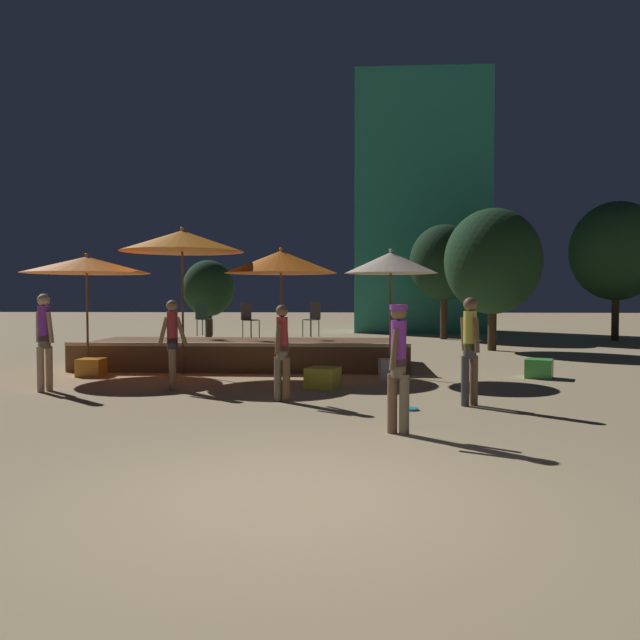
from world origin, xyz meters
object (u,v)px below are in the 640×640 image
at_px(background_tree_0, 616,251).
at_px(person_0, 44,337).
at_px(person_4, 398,362).
at_px(cube_seat_1, 323,378).
at_px(cube_seat_2, 91,367).
at_px(bistro_chair_2, 248,316).
at_px(bistro_chair_0, 313,316).
at_px(patio_umbrella_2, 391,263).
at_px(frisbee_disc, 410,409).
at_px(patio_umbrella_0, 281,262).
at_px(cube_seat_3, 390,369).
at_px(patio_umbrella_3, 87,265).
at_px(background_tree_1, 208,289).
at_px(bistro_chair_1, 203,316).
at_px(patio_umbrella_1, 182,241).
at_px(background_tree_2, 444,263).
at_px(person_3, 282,350).
at_px(background_tree_3, 493,262).
at_px(person_2, 172,341).
at_px(cube_seat_0, 539,368).
at_px(person_1, 470,347).

bearing_deg(background_tree_0, person_0, -138.91).
bearing_deg(person_0, person_4, 91.28).
relative_size(cube_seat_1, cube_seat_2, 1.33).
bearing_deg(bistro_chair_2, bistro_chair_0, -42.26).
xyz_separation_m(patio_umbrella_2, frisbee_disc, (0.08, -4.14, -2.49)).
relative_size(bistro_chair_0, background_tree_0, 0.16).
height_order(patio_umbrella_0, cube_seat_3, patio_umbrella_0).
height_order(patio_umbrella_3, background_tree_1, background_tree_1).
distance_m(bistro_chair_1, frisbee_disc, 8.42).
bearing_deg(person_0, background_tree_0, 159.17).
bearing_deg(background_tree_1, cube_seat_2, -88.57).
height_order(patio_umbrella_0, bistro_chair_1, patio_umbrella_0).
relative_size(patio_umbrella_1, cube_seat_2, 6.14).
bearing_deg(person_4, cube_seat_2, -17.06).
height_order(cube_seat_2, bistro_chair_0, bistro_chair_0).
bearing_deg(patio_umbrella_2, background_tree_2, 76.56).
relative_size(cube_seat_1, frisbee_disc, 2.88).
height_order(cube_seat_3, person_4, person_4).
distance_m(person_0, bistro_chair_2, 5.66).
relative_size(patio_umbrella_3, cube_seat_1, 3.95).
relative_size(patio_umbrella_1, background_tree_2, 0.71).
relative_size(cube_seat_3, person_3, 0.31).
height_order(cube_seat_1, background_tree_3, background_tree_3).
bearing_deg(cube_seat_3, person_3, -125.06).
xyz_separation_m(patio_umbrella_2, person_2, (-4.22, -2.32, -1.59)).
xyz_separation_m(bistro_chair_0, bistro_chair_2, (-1.66, -0.40, 0.00)).
relative_size(cube_seat_0, cube_seat_2, 1.31).
relative_size(cube_seat_0, frisbee_disc, 2.85).
xyz_separation_m(patio_umbrella_0, cube_seat_0, (5.69, -0.56, -2.35)).
bearing_deg(patio_umbrella_3, patio_umbrella_2, -0.52).
xyz_separation_m(person_4, frisbee_disc, (0.30, 1.69, -0.92)).
bearing_deg(patio_umbrella_2, patio_umbrella_1, 179.77).
xyz_separation_m(person_1, bistro_chair_1, (-5.92, 6.29, 0.28)).
distance_m(patio_umbrella_1, bistro_chair_0, 4.16).
bearing_deg(bistro_chair_2, person_2, -154.41).
distance_m(person_3, bistro_chair_1, 6.70).
bearing_deg(cube_seat_1, patio_umbrella_0, 115.32).
bearing_deg(bistro_chair_0, person_1, -25.68).
distance_m(patio_umbrella_1, person_1, 7.15).
bearing_deg(patio_umbrella_2, patio_umbrella_3, 179.48).
xyz_separation_m(patio_umbrella_0, cube_seat_3, (2.45, -1.06, -2.33)).
xyz_separation_m(cube_seat_0, person_1, (-2.13, -3.54, 0.76)).
height_order(person_4, frisbee_disc, person_4).
distance_m(cube_seat_2, bistro_chair_2, 4.14).
xyz_separation_m(background_tree_1, background_tree_2, (9.78, -0.16, 1.05)).
bearing_deg(bistro_chair_0, person_4, -39.73).
bearing_deg(bistro_chair_0, cube_seat_2, -109.03).
distance_m(cube_seat_3, background_tree_1, 14.56).
bearing_deg(background_tree_1, patio_umbrella_3, -89.82).
bearing_deg(background_tree_0, background_tree_1, 177.69).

